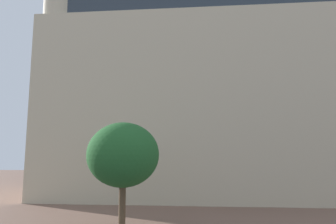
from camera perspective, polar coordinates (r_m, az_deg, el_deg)
The scene contains 2 objects.
landmark_building at distance 29.31m, azimuth 9.17°, elevation 3.42°, with size 29.42×13.44×33.71m.
tree_curb_far at distance 14.84m, azimuth -8.36°, elevation -7.93°, with size 3.43×3.43×5.12m.
Camera 1 is at (1.33, -1.33, 3.55)m, focal length 32.67 mm.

